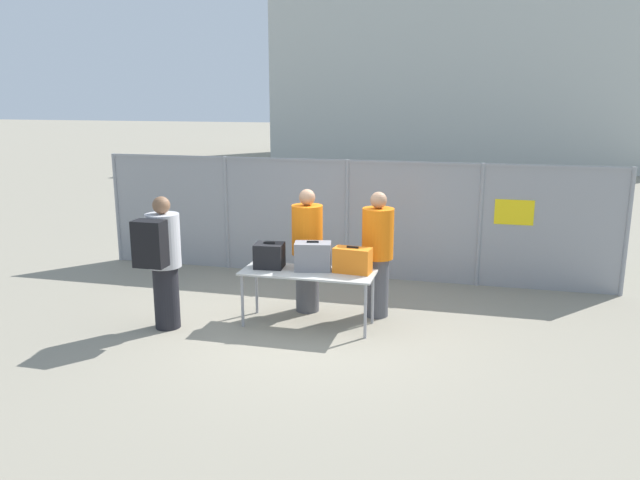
{
  "coord_description": "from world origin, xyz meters",
  "views": [
    {
      "loc": [
        2.1,
        -7.64,
        3.05
      ],
      "look_at": [
        -0.01,
        0.67,
        1.05
      ],
      "focal_mm": 35.0,
      "sensor_mm": 36.0,
      "label": 1
    }
  ],
  "objects": [
    {
      "name": "ground_plane",
      "position": [
        0.0,
        0.0,
        0.0
      ],
      "size": [
        120.0,
        120.0,
        0.0
      ],
      "primitive_type": "plane",
      "color": "gray"
    },
    {
      "name": "fence_section",
      "position": [
        0.02,
        2.5,
        1.05
      ],
      "size": [
        8.8,
        0.07,
        2.0
      ],
      "color": "gray",
      "rests_on": "ground_plane"
    },
    {
      "name": "inspection_table",
      "position": [
        -0.02,
        0.07,
        0.69
      ],
      "size": [
        1.79,
        0.68,
        0.75
      ],
      "color": "#B2B2AD",
      "rests_on": "ground_plane"
    },
    {
      "name": "suitcase_black",
      "position": [
        -0.58,
        0.14,
        0.92
      ],
      "size": [
        0.41,
        0.35,
        0.36
      ],
      "color": "black",
      "rests_on": "inspection_table"
    },
    {
      "name": "suitcase_grey",
      "position": [
        0.02,
        0.16,
        0.94
      ],
      "size": [
        0.53,
        0.38,
        0.4
      ],
      "color": "slate",
      "rests_on": "inspection_table"
    },
    {
      "name": "suitcase_orange",
      "position": [
        0.56,
        0.17,
        0.92
      ],
      "size": [
        0.51,
        0.29,
        0.36
      ],
      "color": "orange",
      "rests_on": "inspection_table"
    },
    {
      "name": "traveler_hooded",
      "position": [
        -1.83,
        -0.55,
        0.98
      ],
      "size": [
        0.44,
        0.68,
        1.78
      ],
      "rotation": [
        0.0,
        0.0,
        -0.05
      ],
      "color": "black",
      "rests_on": "ground_plane"
    },
    {
      "name": "security_worker_near",
      "position": [
        -0.18,
        0.63,
        0.92
      ],
      "size": [
        0.44,
        0.44,
        1.77
      ],
      "rotation": [
        0.0,
        0.0,
        3.37
      ],
      "color": "#4C4C51",
      "rests_on": "ground_plane"
    },
    {
      "name": "security_worker_far",
      "position": [
        0.82,
        0.66,
        0.91
      ],
      "size": [
        0.44,
        0.44,
        1.77
      ],
      "rotation": [
        0.0,
        0.0,
        3.23
      ],
      "color": "#4C4C51",
      "rests_on": "ground_plane"
    },
    {
      "name": "utility_trailer",
      "position": [
        2.39,
        4.08,
        0.36
      ],
      "size": [
        4.33,
        1.91,
        0.6
      ],
      "color": "#4C6B47",
      "rests_on": "ground_plane"
    },
    {
      "name": "distant_hangar",
      "position": [
        1.32,
        22.98,
        3.83
      ],
      "size": [
        16.18,
        9.06,
        7.67
      ],
      "color": "#B2B7B2",
      "rests_on": "ground_plane"
    }
  ]
}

